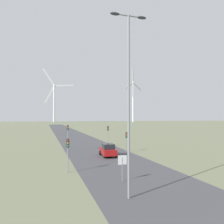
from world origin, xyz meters
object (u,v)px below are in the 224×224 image
stop_sign_near (122,163)px  wind_turbine_center (133,98)px  wind_turbine_left (54,99)px  traffic_light_post_mid_left (68,132)px  car_approaching (108,150)px  traffic_light_post_near_right (126,137)px  streetlamp (129,87)px  traffic_light_post_near_left (68,148)px  traffic_light_post_mid_right (108,131)px

stop_sign_near → wind_turbine_center: size_ratio=0.04×
wind_turbine_center → wind_turbine_left: bearing=166.0°
stop_sign_near → wind_turbine_center: wind_turbine_center is taller
traffic_light_post_mid_left → car_approaching: bearing=-53.6°
traffic_light_post_mid_left → wind_turbine_center: bearing=64.4°
traffic_light_post_near_right → wind_turbine_center: size_ratio=0.05×
streetlamp → traffic_light_post_near_left: size_ratio=3.75×
traffic_light_post_mid_right → wind_turbine_left: bearing=90.2°
wind_turbine_left → traffic_light_post_mid_left: bearing=-91.8°
traffic_light_post_mid_right → car_approaching: (-3.06, -10.55, -1.96)m
stop_sign_near → car_approaching: size_ratio=0.54×
traffic_light_post_near_left → streetlamp: bearing=-68.3°
traffic_light_post_mid_left → traffic_light_post_mid_right: size_ratio=1.10×
stop_sign_near → traffic_light_post_mid_right: size_ratio=0.58×
stop_sign_near → wind_turbine_left: bearing=89.0°
traffic_light_post_near_right → car_approaching: (-3.93, -2.77, -1.44)m
traffic_light_post_near_right → traffic_light_post_mid_right: (-0.87, 7.78, 0.52)m
stop_sign_near → car_approaching: (2.25, 12.22, -0.68)m
wind_turbine_left → wind_turbine_center: size_ratio=0.97×
traffic_light_post_near_left → traffic_light_post_mid_right: traffic_light_post_mid_right is taller
traffic_light_post_mid_left → wind_turbine_center: 225.57m
traffic_light_post_near_left → wind_turbine_left: (8.62, 238.97, 24.56)m
streetlamp → stop_sign_near: (0.91, 3.82, -6.16)m
streetlamp → traffic_light_post_near_right: 20.81m
traffic_light_post_near_left → traffic_light_post_mid_left: traffic_light_post_mid_left is taller
car_approaching → wind_turbine_center: (91.89, 208.94, 27.52)m
stop_sign_near → traffic_light_post_near_right: traffic_light_post_near_right is taller
streetlamp → wind_turbine_center: 245.11m
traffic_light_post_near_right → traffic_light_post_mid_right: bearing=96.4°
stop_sign_near → wind_turbine_left: 244.91m
traffic_light_post_mid_left → traffic_light_post_near_right: bearing=-24.4°
traffic_light_post_mid_left → traffic_light_post_near_left: bearing=-95.8°
car_approaching → wind_turbine_center: bearing=66.3°
traffic_light_post_mid_left → stop_sign_near: bearing=-81.7°
traffic_light_post_mid_right → wind_turbine_left: size_ratio=0.06×
traffic_light_post_near_right → traffic_light_post_mid_left: bearing=155.6°
traffic_light_post_near_left → car_approaching: bearing=49.7°
traffic_light_post_near_left → traffic_light_post_mid_right: (9.55, 18.21, 0.34)m
traffic_light_post_mid_right → traffic_light_post_mid_left: bearing=-155.3°
traffic_light_post_near_right → traffic_light_post_mid_right: size_ratio=0.82×
traffic_light_post_near_left → traffic_light_post_mid_right: 20.56m
traffic_light_post_mid_right → car_approaching: size_ratio=0.93×
traffic_light_post_mid_left → wind_turbine_center: size_ratio=0.07×
streetlamp → wind_turbine_center: size_ratio=0.20×
stop_sign_near → traffic_light_post_near_left: bearing=132.9°
traffic_light_post_mid_right → streetlamp: bearing=-103.2°
car_approaching → traffic_light_post_mid_left: bearing=126.4°
traffic_light_post_mid_left → car_approaching: 8.78m
traffic_light_post_mid_left → traffic_light_post_mid_right: 8.91m
traffic_light_post_mid_left → traffic_light_post_mid_right: bearing=24.7°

